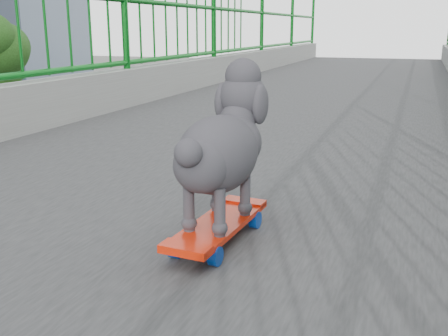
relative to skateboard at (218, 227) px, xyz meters
name	(u,v)px	position (x,y,z in m)	size (l,w,h in m)	color
skateboard	(218,227)	(0.00, 0.00, 0.00)	(0.17, 0.49, 0.06)	red
poodle	(222,145)	(0.00, 0.03, 0.25)	(0.24, 0.52, 0.43)	#2F2C32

